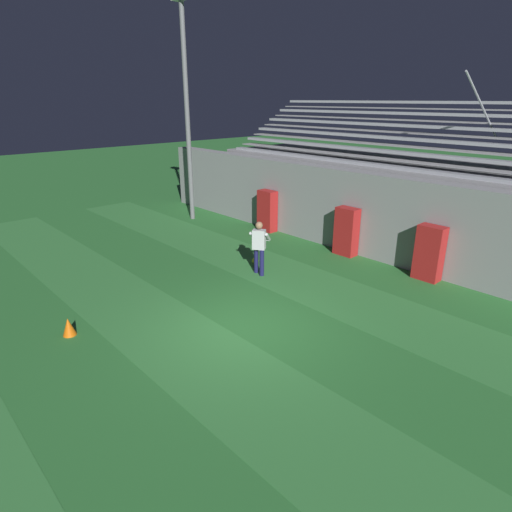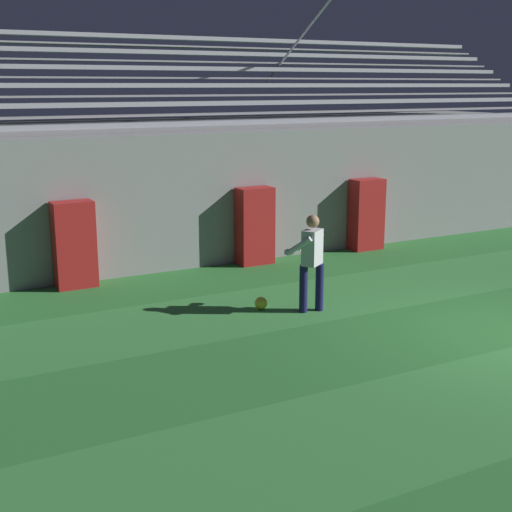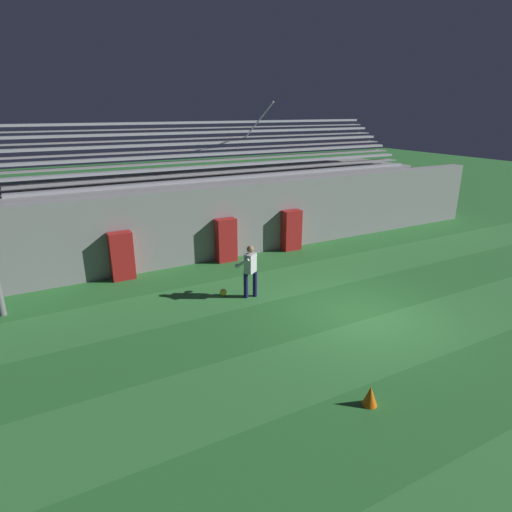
% 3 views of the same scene
% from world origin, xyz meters
% --- Properties ---
extents(ground_plane, '(80.00, 80.00, 0.00)m').
position_xyz_m(ground_plane, '(0.00, 0.00, 0.00)').
color(ground_plane, '#2D7533').
extents(turf_stripe_mid, '(28.00, 2.27, 0.01)m').
position_xyz_m(turf_stripe_mid, '(0.00, -1.45, 0.00)').
color(turf_stripe_mid, '#38843D').
rests_on(turf_stripe_mid, ground).
extents(turf_stripe_far, '(28.00, 2.27, 0.01)m').
position_xyz_m(turf_stripe_far, '(0.00, 3.10, 0.00)').
color(turf_stripe_far, '#38843D').
rests_on(turf_stripe_far, ground).
extents(back_wall, '(24.00, 0.60, 2.80)m').
position_xyz_m(back_wall, '(0.00, 6.50, 1.40)').
color(back_wall, gray).
rests_on(back_wall, ground).
extents(padding_pillar_gate_left, '(0.76, 0.44, 1.65)m').
position_xyz_m(padding_pillar_gate_left, '(-1.47, 5.95, 0.83)').
color(padding_pillar_gate_left, '#B21E1E').
rests_on(padding_pillar_gate_left, ground).
extents(padding_pillar_gate_right, '(0.76, 0.44, 1.65)m').
position_xyz_m(padding_pillar_gate_right, '(1.47, 5.95, 0.83)').
color(padding_pillar_gate_right, '#B21E1E').
rests_on(padding_pillar_gate_right, ground).
extents(padding_pillar_far_left, '(0.76, 0.44, 1.65)m').
position_xyz_m(padding_pillar_far_left, '(-5.35, 5.95, 0.83)').
color(padding_pillar_far_left, '#B21E1E').
rests_on(padding_pillar_far_left, ground).
extents(bleacher_stand, '(18.00, 4.75, 5.83)m').
position_xyz_m(bleacher_stand, '(0.00, 9.19, 1.51)').
color(bleacher_stand, gray).
rests_on(bleacher_stand, ground).
extents(goalkeeper, '(0.74, 0.71, 1.67)m').
position_xyz_m(goalkeeper, '(-2.22, 2.56, 0.95)').
color(goalkeeper, '#19194C').
rests_on(goalkeeper, ground).
extents(soccer_ball, '(0.22, 0.22, 0.22)m').
position_xyz_m(soccer_ball, '(-2.91, 3.04, 0.11)').
color(soccer_ball, yellow).
rests_on(soccer_ball, ground).
extents(traffic_cone, '(0.30, 0.30, 0.42)m').
position_xyz_m(traffic_cone, '(-2.52, -3.11, 0.21)').
color(traffic_cone, orange).
rests_on(traffic_cone, ground).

